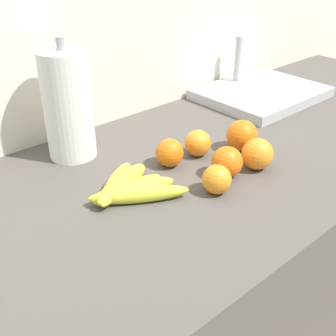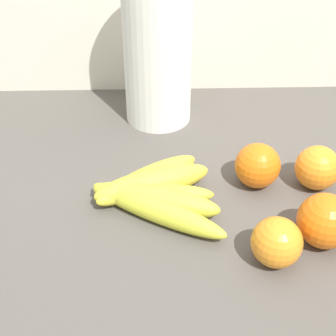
% 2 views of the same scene
% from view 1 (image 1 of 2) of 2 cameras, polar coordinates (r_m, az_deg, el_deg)
% --- Properties ---
extents(counter, '(1.99, 0.70, 0.88)m').
position_cam_1_polar(counter, '(1.39, 6.36, -14.11)').
color(counter, '#514C47').
rests_on(counter, ground).
extents(wall_back, '(2.39, 0.06, 1.30)m').
position_cam_1_polar(wall_back, '(1.49, -4.01, -0.57)').
color(wall_back, silver).
rests_on(wall_back, ground).
extents(banana_bunch, '(0.20, 0.20, 0.04)m').
position_cam_1_polar(banana_bunch, '(0.94, -5.28, -2.61)').
color(banana_bunch, '#CFD038').
rests_on(banana_bunch, counter).
extents(orange_far_right, '(0.07, 0.07, 0.07)m').
position_cam_1_polar(orange_far_right, '(1.04, 0.19, 2.01)').
color(orange_far_right, orange).
rests_on(orange_far_right, counter).
extents(orange_center, '(0.07, 0.07, 0.07)m').
position_cam_1_polar(orange_center, '(1.00, 7.73, 0.79)').
color(orange_center, orange).
rests_on(orange_center, counter).
extents(orange_front, '(0.07, 0.07, 0.07)m').
position_cam_1_polar(orange_front, '(1.09, 3.90, 3.27)').
color(orange_front, orange).
rests_on(orange_front, counter).
extents(orange_back_right, '(0.08, 0.08, 0.08)m').
position_cam_1_polar(orange_back_right, '(1.13, 9.65, 4.21)').
color(orange_back_right, orange).
rests_on(orange_back_right, counter).
extents(orange_right, '(0.08, 0.08, 0.08)m').
position_cam_1_polar(orange_right, '(1.05, 11.61, 1.81)').
color(orange_right, orange).
rests_on(orange_right, counter).
extents(orange_back_left, '(0.06, 0.06, 0.06)m').
position_cam_1_polar(orange_back_left, '(0.94, 6.39, -1.49)').
color(orange_back_left, orange).
rests_on(orange_back_left, counter).
extents(paper_towel_roll, '(0.12, 0.12, 0.29)m').
position_cam_1_polar(paper_towel_roll, '(1.08, -12.97, 7.98)').
color(paper_towel_roll, white).
rests_on(paper_towel_roll, counter).
extents(sink_basin, '(0.39, 0.31, 0.18)m').
position_cam_1_polar(sink_basin, '(1.51, 11.99, 9.65)').
color(sink_basin, '#B7BABF').
rests_on(sink_basin, counter).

